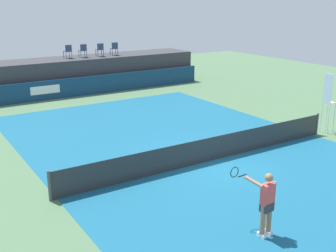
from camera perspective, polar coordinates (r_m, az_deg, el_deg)
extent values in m
plane|color=#4C704C|center=(18.69, -0.06, -1.89)|extent=(48.00, 48.00, 0.00)
cube|color=#16597A|center=(16.39, 5.60, -4.72)|extent=(12.00, 22.00, 0.00)
cube|color=navy|center=(27.68, -11.86, 5.23)|extent=(18.00, 0.20, 1.20)
cube|color=white|center=(26.88, -16.23, 4.71)|extent=(1.80, 0.02, 0.50)
cube|color=#38383D|center=(29.25, -13.20, 6.76)|extent=(18.00, 2.80, 2.20)
cylinder|color=#2D3D56|center=(29.34, -13.18, 9.40)|extent=(0.04, 0.04, 0.44)
cylinder|color=#2D3D56|center=(29.18, -13.91, 9.31)|extent=(0.04, 0.04, 0.44)
cylinder|color=#2D3D56|center=(28.97, -12.85, 9.33)|extent=(0.04, 0.04, 0.44)
cylinder|color=#2D3D56|center=(28.81, -13.59, 9.25)|extent=(0.04, 0.04, 0.44)
cube|color=#2D3D56|center=(29.05, -13.42, 9.78)|extent=(0.47, 0.47, 0.03)
cube|color=#2D3D56|center=(28.83, -13.28, 10.19)|extent=(0.44, 0.06, 0.42)
cylinder|color=#2D3D56|center=(29.55, -11.19, 9.57)|extent=(0.04, 0.04, 0.44)
cylinder|color=#2D3D56|center=(29.42, -11.94, 9.50)|extent=(0.04, 0.04, 0.44)
cylinder|color=#2D3D56|center=(29.17, -10.91, 9.50)|extent=(0.04, 0.04, 0.44)
cylinder|color=#2D3D56|center=(29.04, -11.67, 9.42)|extent=(0.04, 0.04, 0.44)
cube|color=#2D3D56|center=(29.27, -11.45, 9.96)|extent=(0.45, 0.45, 0.03)
cube|color=#2D3D56|center=(29.05, -11.34, 10.36)|extent=(0.44, 0.04, 0.42)
cylinder|color=#2D3D56|center=(29.85, -8.96, 9.76)|extent=(0.04, 0.04, 0.44)
cylinder|color=#2D3D56|center=(29.72, -9.71, 9.69)|extent=(0.04, 0.04, 0.44)
cylinder|color=#2D3D56|center=(29.47, -8.70, 9.68)|extent=(0.04, 0.04, 0.44)
cylinder|color=#2D3D56|center=(29.34, -9.45, 9.61)|extent=(0.04, 0.04, 0.44)
cube|color=#2D3D56|center=(29.57, -9.22, 10.14)|extent=(0.47, 0.47, 0.03)
cube|color=#2D3D56|center=(29.35, -9.11, 10.53)|extent=(0.44, 0.06, 0.42)
cylinder|color=#2D3D56|center=(30.39, -7.08, 9.96)|extent=(0.04, 0.04, 0.44)
cylinder|color=#2D3D56|center=(30.25, -7.80, 9.90)|extent=(0.04, 0.04, 0.44)
cylinder|color=#2D3D56|center=(30.01, -6.80, 9.88)|extent=(0.04, 0.04, 0.44)
cylinder|color=#2D3D56|center=(29.87, -7.53, 9.82)|extent=(0.04, 0.04, 0.44)
cube|color=#2D3D56|center=(30.10, -7.32, 10.33)|extent=(0.48, 0.48, 0.03)
cube|color=#2D3D56|center=(29.89, -7.19, 10.72)|extent=(0.44, 0.06, 0.42)
cylinder|color=white|center=(21.02, 21.49, 1.04)|extent=(0.04, 0.04, 1.40)
cylinder|color=white|center=(21.24, 20.61, 1.29)|extent=(0.04, 0.04, 1.40)
cylinder|color=white|center=(20.70, 20.84, 0.88)|extent=(0.04, 0.04, 1.40)
cylinder|color=white|center=(20.92, 19.96, 1.13)|extent=(0.04, 0.04, 1.40)
cube|color=white|center=(20.80, 20.93, 2.98)|extent=(0.45, 0.45, 0.03)
cube|color=white|center=(20.49, 20.78, 4.76)|extent=(0.03, 0.44, 1.33)
cube|color=#2D2D2D|center=(16.22, 5.65, -3.16)|extent=(12.40, 0.02, 0.95)
cylinder|color=#4C4C51|center=(13.55, -15.71, -7.80)|extent=(0.10, 0.10, 1.00)
cylinder|color=#4C4C51|center=(20.47, 19.46, 0.27)|extent=(0.10, 0.10, 1.00)
cube|color=white|center=(11.87, 13.32, -13.78)|extent=(0.14, 0.27, 0.10)
cylinder|color=#997051|center=(11.64, 13.47, -11.82)|extent=(0.14, 0.14, 0.82)
cube|color=white|center=(11.71, 12.52, -14.17)|extent=(0.14, 0.27, 0.10)
cylinder|color=#997051|center=(11.48, 12.66, -12.20)|extent=(0.14, 0.14, 0.82)
cube|color=#333338|center=(11.41, 13.18, -10.56)|extent=(0.35, 0.24, 0.24)
cube|color=#E54C47|center=(11.25, 13.30, -8.93)|extent=(0.37, 0.22, 0.56)
sphere|color=#997051|center=(11.06, 13.46, -6.78)|extent=(0.22, 0.22, 0.22)
cylinder|color=#997051|center=(11.43, 14.10, -8.68)|extent=(0.09, 0.09, 0.60)
cylinder|color=#997051|center=(11.12, 11.54, -7.40)|extent=(0.13, 0.61, 0.14)
cylinder|color=black|center=(11.37, 9.99, -6.61)|extent=(0.30, 0.05, 0.03)
torus|color=black|center=(11.55, 8.96, -6.16)|extent=(0.30, 0.04, 0.30)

